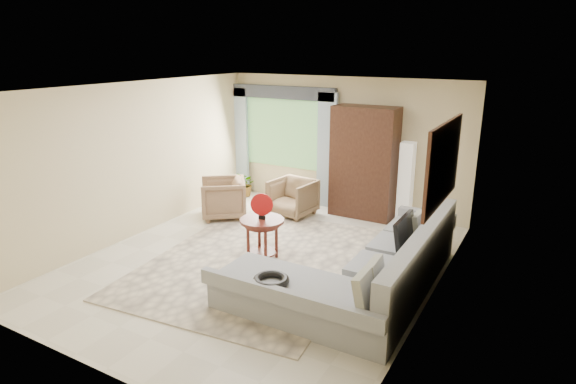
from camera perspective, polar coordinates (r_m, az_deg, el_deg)
The scene contains 17 objects.
ground at distance 7.42m, azimuth -3.04°, elevation -8.19°, with size 6.00×6.00×0.00m, color silver.
area_rug at distance 7.42m, azimuth -3.53°, elevation -8.11°, with size 3.00×4.00×0.02m, color beige.
sectional_sofa at distance 6.45m, azimuth 9.71°, elevation -9.70°, with size 2.30×3.46×0.90m.
tv_screen at distance 6.70m, azimuth 13.73°, elevation -4.84°, with size 0.06×0.74×0.48m, color black.
garden_hose at distance 5.67m, azimuth -2.02°, elevation -10.42°, with size 0.43×0.43×0.09m, color black.
coffee_table at distance 7.33m, azimuth -3.06°, elevation -5.55°, with size 0.67×0.67×0.67m.
red_disc at distance 7.14m, azimuth -3.13°, elevation -1.49°, with size 0.34×0.34×0.03m, color #AA1111.
armchair_left at distance 9.22m, azimuth -7.69°, elevation -0.73°, with size 0.80×0.83×0.75m, color #856448.
armchair_right at distance 9.24m, azimuth 0.55°, elevation -0.66°, with size 0.76×0.78×0.71m, color brown.
potted_plant at distance 10.48m, azimuth -5.05°, elevation 0.92°, with size 0.49×0.42×0.54m, color #999999.
armoire at distance 9.17m, azimuth 9.00°, elevation 3.48°, with size 1.20×0.55×2.10m, color black.
floor_lamp at distance 9.06m, azimuth 13.78°, elevation 1.07°, with size 0.24×0.24×1.50m, color silver.
window at distance 10.12m, azimuth -0.55°, elevation 6.97°, with size 1.80×0.04×1.40m, color #669E59.
curtain_left at distance 10.65m, azimuth -5.72°, elevation 6.01°, with size 0.40×0.08×2.30m, color #9EB7CC.
curtain_right at distance 9.61m, azimuth 4.62°, elevation 4.86°, with size 0.40×0.08×2.30m, color #9EB7CC.
valance at distance 9.94m, azimuth -0.78°, elevation 11.73°, with size 2.40×0.12×0.26m, color #1E232D.
wall_mirror at distance 6.27m, azimuth 17.90°, elevation 3.22°, with size 0.05×1.70×1.05m.
Camera 1 is at (3.66, -5.65, 3.14)m, focal length 30.00 mm.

